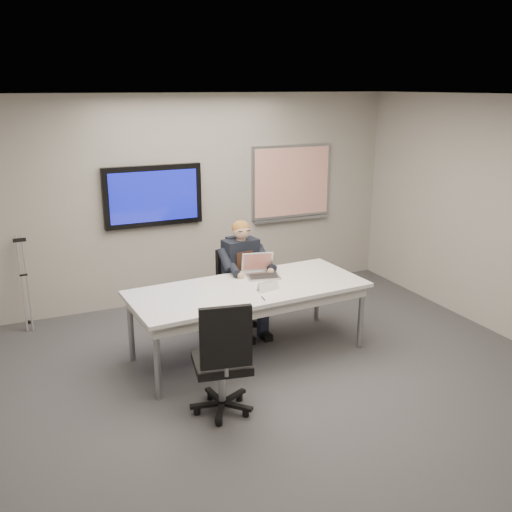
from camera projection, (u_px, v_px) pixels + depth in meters
name	position (u px, v px, depth m)	size (l,w,h in m)	color
floor	(288.00, 397.00, 5.50)	(6.00, 6.00, 0.02)	#3D3D40
ceiling	(294.00, 96.00, 4.70)	(6.00, 6.00, 0.02)	silver
wall_back	(189.00, 200.00, 7.72)	(6.00, 0.02, 2.80)	#9C978C
conference_table	(249.00, 295.00, 6.20)	(2.63, 1.23, 0.79)	silver
tv_display	(153.00, 196.00, 7.45)	(1.30, 0.09, 0.80)	black
whiteboard	(292.00, 183.00, 8.26)	(1.25, 0.08, 1.10)	#979A9F
office_chair_far	(238.00, 301.00, 7.12)	(0.61, 0.61, 0.97)	black
office_chair_near	(223.00, 379.00, 5.13)	(0.62, 0.62, 1.12)	black
seated_person	(246.00, 288.00, 6.85)	(0.44, 0.76, 1.35)	#1C2130
crutch	(24.00, 281.00, 6.92)	(0.16, 0.33, 1.21)	#AEB1B6
laptop	(261.00, 270.00, 6.52)	(0.41, 0.41, 0.26)	#AAAAAC
name_tent	(268.00, 286.00, 6.07)	(0.25, 0.07, 0.10)	silver
pen	(263.00, 298.00, 5.84)	(0.01, 0.01, 0.13)	black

